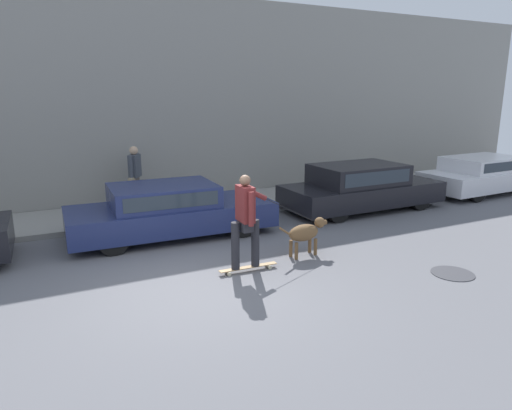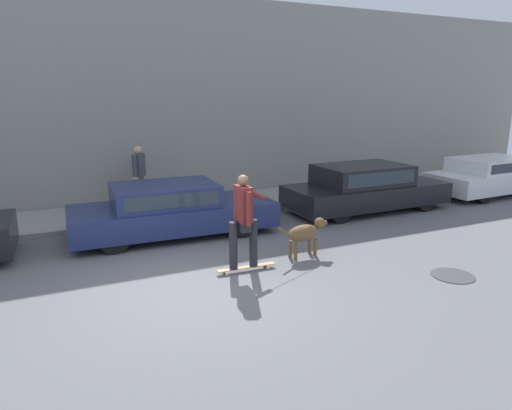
% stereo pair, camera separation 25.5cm
% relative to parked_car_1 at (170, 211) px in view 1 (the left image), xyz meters
% --- Properties ---
extents(ground_plane, '(36.00, 36.00, 0.00)m').
position_rel_parked_car_1_xyz_m(ground_plane, '(-0.45, -3.06, -0.58)').
color(ground_plane, slate).
extents(back_wall, '(32.00, 0.30, 5.89)m').
position_rel_parked_car_1_xyz_m(back_wall, '(-0.45, 3.47, 2.36)').
color(back_wall, gray).
rests_on(back_wall, ground_plane).
extents(sidewalk_curb, '(30.00, 2.33, 0.13)m').
position_rel_parked_car_1_xyz_m(sidewalk_curb, '(-0.45, 2.14, -0.52)').
color(sidewalk_curb, gray).
rests_on(sidewalk_curb, ground_plane).
extents(parked_car_1, '(4.59, 1.93, 1.20)m').
position_rel_parked_car_1_xyz_m(parked_car_1, '(0.00, 0.00, 0.00)').
color(parked_car_1, black).
rests_on(parked_car_1, ground_plane).
extents(parked_car_2, '(4.56, 1.84, 1.28)m').
position_rel_parked_car_1_xyz_m(parked_car_2, '(5.43, -0.00, 0.04)').
color(parked_car_2, black).
rests_on(parked_car_2, ground_plane).
extents(parked_car_3, '(4.59, 1.93, 1.19)m').
position_rel_parked_car_1_xyz_m(parked_car_3, '(10.48, -0.00, 0.01)').
color(parked_car_3, black).
rests_on(parked_car_3, ground_plane).
extents(dog, '(1.15, 0.40, 0.74)m').
position_rel_parked_car_1_xyz_m(dog, '(2.05, -2.48, -0.10)').
color(dog, brown).
rests_on(dog, ground_plane).
extents(skateboarder, '(2.30, 0.62, 1.79)m').
position_rel_parked_car_1_xyz_m(skateboarder, '(0.63, -2.73, 0.43)').
color(skateboarder, beige).
rests_on(skateboarder, ground_plane).
extents(pedestrian_with_bag, '(0.47, 0.65, 1.67)m').
position_rel_parked_car_1_xyz_m(pedestrian_with_bag, '(-0.21, 2.57, 0.46)').
color(pedestrian_with_bag, brown).
rests_on(pedestrian_with_bag, sidewalk_curb).
extents(manhole_cover, '(0.75, 0.75, 0.01)m').
position_rel_parked_car_1_xyz_m(manhole_cover, '(3.92, -4.49, -0.58)').
color(manhole_cover, '#38383D').
rests_on(manhole_cover, ground_plane).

